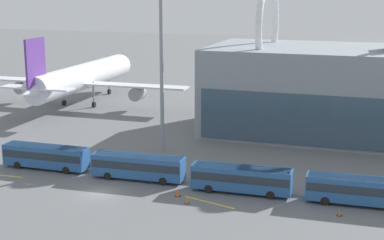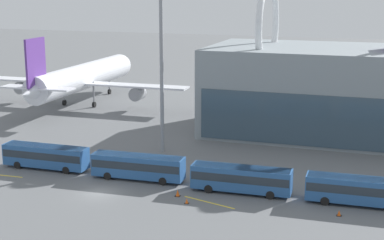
% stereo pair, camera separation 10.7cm
% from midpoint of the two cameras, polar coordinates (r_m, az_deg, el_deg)
% --- Properties ---
extents(ground_plane, '(440.00, 440.00, 0.00)m').
position_cam_midpoint_polar(ground_plane, '(70.69, -9.01, -7.01)').
color(ground_plane, slate).
extents(airliner_at_gate_near, '(45.91, 42.52, 14.97)m').
position_cam_midpoint_polar(airliner_at_gate_near, '(120.75, -10.84, 4.05)').
color(airliner_at_gate_near, silver).
rests_on(airliner_at_gate_near, ground_plane).
extents(airliner_at_gate_far, '(42.21, 43.73, 16.58)m').
position_cam_midpoint_polar(airliner_at_gate_far, '(112.08, 17.35, 3.12)').
color(airliner_at_gate_far, silver).
rests_on(airliner_at_gate_far, ground_plane).
extents(shuttle_bus_0, '(11.84, 2.70, 3.16)m').
position_cam_midpoint_polar(shuttle_bus_0, '(80.59, -14.03, -3.34)').
color(shuttle_bus_0, '#285693').
rests_on(shuttle_bus_0, ground_plane).
extents(shuttle_bus_1, '(11.91, 3.07, 3.16)m').
position_cam_midpoint_polar(shuttle_bus_1, '(74.23, -5.28, -4.41)').
color(shuttle_bus_1, '#285693').
rests_on(shuttle_bus_1, ground_plane).
extents(shuttle_bus_2, '(11.89, 2.94, 3.16)m').
position_cam_midpoint_polar(shuttle_bus_2, '(69.58, 4.77, -5.60)').
color(shuttle_bus_2, '#285693').
rests_on(shuttle_bus_2, ground_plane).
extents(shuttle_bus_3, '(11.89, 2.93, 3.16)m').
position_cam_midpoint_polar(shuttle_bus_3, '(68.15, 15.96, -6.47)').
color(shuttle_bus_3, '#285693').
rests_on(shuttle_bus_3, ground_plane).
extents(floodlight_mast, '(2.15, 2.15, 30.61)m').
position_cam_midpoint_polar(floodlight_mast, '(83.70, -3.05, 9.15)').
color(floodlight_mast, gray).
rests_on(floodlight_mast, ground_plane).
extents(lane_stripe_2, '(6.26, 0.47, 0.01)m').
position_cam_midpoint_polar(lane_stripe_2, '(80.01, -18.04, -5.11)').
color(lane_stripe_2, yellow).
rests_on(lane_stripe_2, ground_plane).
extents(lane_stripe_3, '(6.52, 2.17, 0.01)m').
position_cam_midpoint_polar(lane_stripe_3, '(66.99, 1.65, -7.99)').
color(lane_stripe_3, yellow).
rests_on(lane_stripe_3, ground_plane).
extents(traffic_cone_0, '(0.49, 0.49, 0.61)m').
position_cam_midpoint_polar(traffic_cone_0, '(66.58, -0.53, -7.85)').
color(traffic_cone_0, black).
rests_on(traffic_cone_0, ground_plane).
extents(traffic_cone_1, '(0.61, 0.61, 0.80)m').
position_cam_midpoint_polar(traffic_cone_1, '(68.75, -1.42, -7.08)').
color(traffic_cone_1, black).
rests_on(traffic_cone_1, ground_plane).
extents(traffic_cone_2, '(0.53, 0.53, 0.63)m').
position_cam_midpoint_polar(traffic_cone_2, '(65.13, 14.06, -8.74)').
color(traffic_cone_2, black).
rests_on(traffic_cone_2, ground_plane).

